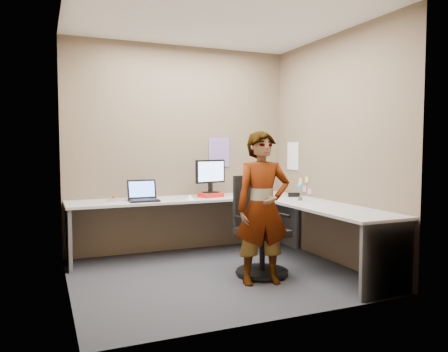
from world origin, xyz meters
name	(u,v)px	position (x,y,z in m)	size (l,w,h in m)	color
ground	(217,275)	(0.00, 0.00, 0.00)	(3.00, 3.00, 0.00)	#27272C
wall_back	(180,149)	(0.00, 1.30, 1.35)	(3.00, 3.00, 0.00)	brown
wall_right	(334,149)	(1.50, 0.00, 1.35)	(2.70, 2.70, 0.00)	brown
wall_left	(65,150)	(-1.50, 0.00, 1.35)	(2.70, 2.70, 0.00)	brown
ceiling	(217,19)	(0.00, 0.00, 2.70)	(3.00, 3.00, 0.00)	white
desk	(239,214)	(0.44, 0.39, 0.59)	(2.98, 2.58, 0.73)	#ABABAB
paper_ream	(211,195)	(0.30, 0.95, 0.76)	(0.28, 0.20, 0.06)	red
monitor	(210,173)	(0.30, 0.96, 1.04)	(0.44, 0.18, 0.42)	black
laptop	(143,196)	(-0.59, 0.91, 0.79)	(0.35, 0.29, 0.25)	black
trackball_mouse	(113,199)	(-0.93, 0.97, 0.76)	(0.12, 0.08, 0.07)	#B7B7BC
origami	(190,197)	(-0.03, 0.82, 0.76)	(0.10, 0.10, 0.06)	white
stapler	(294,195)	(1.29, 0.55, 0.76)	(0.15, 0.04, 0.06)	black
flower	(300,189)	(1.17, 0.21, 0.87)	(0.07, 0.07, 0.22)	brown
calendar_purple	(219,152)	(0.55, 1.29, 1.30)	(0.30, 0.01, 0.40)	#846BB7
calendar_white	(293,156)	(1.49, 0.90, 1.25)	(0.01, 0.28, 0.38)	white
sticky_note_a	(307,179)	(1.49, 0.55, 0.95)	(0.01, 0.07, 0.07)	#F2E059
sticky_note_b	(305,189)	(1.49, 0.60, 0.82)	(0.01, 0.07, 0.07)	pink
sticky_note_c	(310,191)	(1.49, 0.48, 0.80)	(0.01, 0.07, 0.07)	pink
sticky_note_d	(301,181)	(1.49, 0.70, 0.92)	(0.01, 0.07, 0.07)	#F2E059
office_chair	(259,235)	(0.44, -0.12, 0.43)	(0.57, 0.56, 1.05)	black
person	(263,208)	(0.33, -0.42, 0.77)	(0.56, 0.37, 1.54)	#999399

